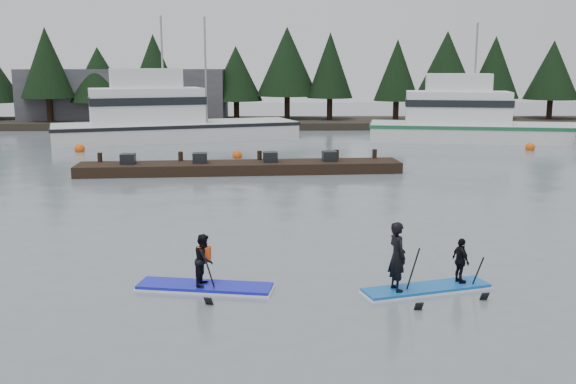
{
  "coord_description": "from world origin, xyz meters",
  "views": [
    {
      "loc": [
        -0.39,
        -15.06,
        5.23
      ],
      "look_at": [
        0.0,
        6.0,
        1.1
      ],
      "focal_mm": 40.0,
      "sensor_mm": 36.0,
      "label": 1
    }
  ],
  "objects_px": {
    "paddleboard_solo": "(205,272)",
    "paddleboard_duo": "(421,267)",
    "fishing_boat_medium": "(476,132)",
    "floating_dock": "(240,168)",
    "fishing_boat_large": "(169,130)"
  },
  "relations": [
    {
      "from": "fishing_boat_large",
      "to": "floating_dock",
      "type": "height_order",
      "value": "fishing_boat_large"
    },
    {
      "from": "fishing_boat_medium",
      "to": "fishing_boat_large",
      "type": "bearing_deg",
      "value": -172.24
    },
    {
      "from": "fishing_boat_medium",
      "to": "paddleboard_duo",
      "type": "xyz_separation_m",
      "value": [
        -10.89,
        -31.02,
        -0.07
      ]
    },
    {
      "from": "paddleboard_solo",
      "to": "paddleboard_duo",
      "type": "bearing_deg",
      "value": 6.42
    },
    {
      "from": "floating_dock",
      "to": "fishing_boat_large",
      "type": "bearing_deg",
      "value": 107.58
    },
    {
      "from": "paddleboard_solo",
      "to": "paddleboard_duo",
      "type": "height_order",
      "value": "paddleboard_duo"
    },
    {
      "from": "fishing_boat_medium",
      "to": "floating_dock",
      "type": "distance_m",
      "value": 21.13
    },
    {
      "from": "fishing_boat_large",
      "to": "paddleboard_duo",
      "type": "distance_m",
      "value": 33.89
    },
    {
      "from": "fishing_boat_medium",
      "to": "paddleboard_duo",
      "type": "distance_m",
      "value": 32.88
    },
    {
      "from": "fishing_boat_large",
      "to": "paddleboard_duo",
      "type": "relative_size",
      "value": 5.59
    },
    {
      "from": "fishing_boat_large",
      "to": "paddleboard_solo",
      "type": "distance_m",
      "value": 32.32
    },
    {
      "from": "paddleboard_solo",
      "to": "fishing_boat_large",
      "type": "bearing_deg",
      "value": 109.99
    },
    {
      "from": "floating_dock",
      "to": "paddleboard_solo",
      "type": "distance_m",
      "value": 17.08
    },
    {
      "from": "paddleboard_duo",
      "to": "paddleboard_solo",
      "type": "bearing_deg",
      "value": 160.53
    },
    {
      "from": "fishing_boat_medium",
      "to": "paddleboard_solo",
      "type": "xyz_separation_m",
      "value": [
        -16.02,
        -30.76,
        -0.23
      ]
    }
  ]
}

